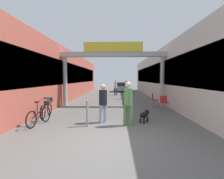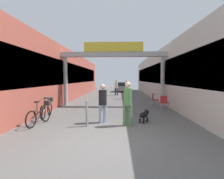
# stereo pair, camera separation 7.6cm
# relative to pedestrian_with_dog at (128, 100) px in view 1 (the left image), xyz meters

# --- Properties ---
(ground_plane) EXTENTS (80.00, 80.00, 0.00)m
(ground_plane) POSITION_rel_pedestrian_with_dog_xyz_m (-0.71, -1.71, -1.01)
(ground_plane) COLOR #605E5B
(storefront_left) EXTENTS (3.00, 26.00, 4.19)m
(storefront_left) POSITION_rel_pedestrian_with_dog_xyz_m (-5.80, 9.29, 1.08)
(storefront_left) COLOR #B25142
(storefront_left) RESTS_ON ground_plane
(storefront_right) EXTENTS (3.00, 26.00, 4.19)m
(storefront_right) POSITION_rel_pedestrian_with_dog_xyz_m (4.38, 9.29, 1.08)
(storefront_right) COLOR beige
(storefront_right) RESTS_ON ground_plane
(arcade_sign_gateway) EXTENTS (7.40, 0.47, 4.32)m
(arcade_sign_gateway) POSITION_rel_pedestrian_with_dog_xyz_m (-0.71, 5.08, 2.04)
(arcade_sign_gateway) COLOR #B2B2B2
(arcade_sign_gateway) RESTS_ON ground_plane
(pedestrian_with_dog) EXTENTS (0.40, 0.40, 1.76)m
(pedestrian_with_dog) POSITION_rel_pedestrian_with_dog_xyz_m (0.00, 0.00, 0.00)
(pedestrian_with_dog) COLOR #4C7F47
(pedestrian_with_dog) RESTS_ON ground_plane
(pedestrian_companion) EXTENTS (0.48, 0.48, 1.65)m
(pedestrian_companion) POSITION_rel_pedestrian_with_dog_xyz_m (-1.03, 0.43, -0.07)
(pedestrian_companion) COLOR #8C9EB2
(pedestrian_companion) RESTS_ON ground_plane
(pedestrian_carrying_crate) EXTENTS (0.44, 0.44, 1.75)m
(pedestrian_carrying_crate) POSITION_rel_pedestrian_with_dog_xyz_m (0.43, 9.07, -0.01)
(pedestrian_carrying_crate) COLOR #99332D
(pedestrian_carrying_crate) RESTS_ON ground_plane
(pedestrian_elderly_walking) EXTENTS (0.46, 0.46, 1.74)m
(pedestrian_elderly_walking) POSITION_rel_pedestrian_with_dog_xyz_m (-0.61, 12.54, -0.01)
(pedestrian_elderly_walking) COLOR navy
(pedestrian_elderly_walking) RESTS_ON ground_plane
(dog_on_leash) EXTENTS (0.59, 0.71, 0.51)m
(dog_on_leash) POSITION_rel_pedestrian_with_dog_xyz_m (0.75, 0.58, -0.69)
(dog_on_leash) COLOR black
(dog_on_leash) RESTS_ON ground_plane
(bicycle_black_nearest) EXTENTS (0.46, 1.68, 0.98)m
(bicycle_black_nearest) POSITION_rel_pedestrian_with_dog_xyz_m (-3.58, 0.10, -0.58)
(bicycle_black_nearest) COLOR black
(bicycle_black_nearest) RESTS_ON ground_plane
(bicycle_silver_second) EXTENTS (0.46, 1.69, 0.98)m
(bicycle_silver_second) POSITION_rel_pedestrian_with_dog_xyz_m (-3.85, 1.42, -0.58)
(bicycle_silver_second) COLOR black
(bicycle_silver_second) RESTS_ON ground_plane
(bollard_post_metal) EXTENTS (0.10, 0.10, 1.05)m
(bollard_post_metal) POSITION_rel_pedestrian_with_dog_xyz_m (-1.60, -0.17, -0.48)
(bollard_post_metal) COLOR gray
(bollard_post_metal) RESTS_ON ground_plane
(cafe_chair_red_nearer) EXTENTS (0.55, 0.55, 0.89)m
(cafe_chair_red_nearer) POSITION_rel_pedestrian_with_dog_xyz_m (2.29, 3.26, -0.47)
(cafe_chair_red_nearer) COLOR gray
(cafe_chair_red_nearer) RESTS_ON ground_plane
(cafe_chair_red_farther) EXTENTS (0.50, 0.50, 0.89)m
(cafe_chair_red_farther) POSITION_rel_pedestrian_with_dog_xyz_m (2.02, 4.67, -0.47)
(cafe_chair_red_farther) COLOR gray
(cafe_chair_red_farther) RESTS_ON ground_plane
(parked_car_silver) EXTENTS (2.07, 4.13, 1.33)m
(parked_car_silver) POSITION_rel_pedestrian_with_dog_xyz_m (0.15, 18.34, -0.37)
(parked_car_silver) COLOR #99999E
(parked_car_silver) RESTS_ON ground_plane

